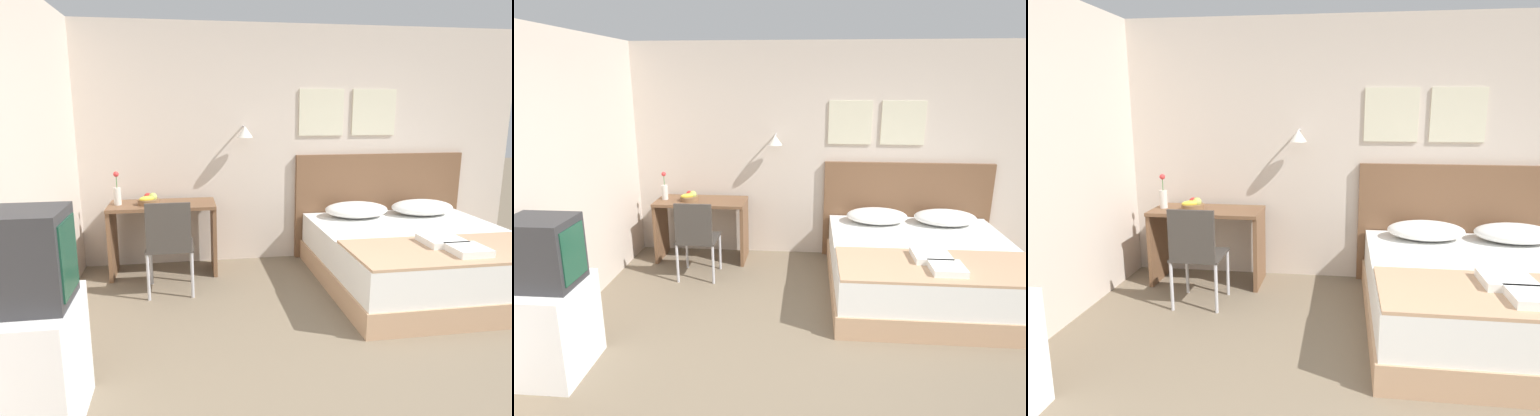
{
  "view_description": "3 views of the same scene",
  "coord_description": "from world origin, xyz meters",
  "views": [
    {
      "loc": [
        -1.22,
        -2.35,
        1.77
      ],
      "look_at": [
        -0.59,
        1.6,
        0.87
      ],
      "focal_mm": 32.0,
      "sensor_mm": 36.0,
      "label": 1
    },
    {
      "loc": [
        -0.14,
        -2.9,
        2.23
      ],
      "look_at": [
        -0.51,
        1.42,
        0.98
      ],
      "focal_mm": 32.0,
      "sensor_mm": 36.0,
      "label": 2
    },
    {
      "loc": [
        -0.1,
        -1.9,
        1.75
      ],
      "look_at": [
        -0.58,
        1.72,
        0.96
      ],
      "focal_mm": 32.0,
      "sensor_mm": 36.0,
      "label": 3
    }
  ],
  "objects": [
    {
      "name": "headboard",
      "position": [
        1.09,
        2.73,
        0.61
      ],
      "size": [
        2.05,
        0.06,
        1.22
      ],
      "color": "brown",
      "rests_on": "ground_plane"
    },
    {
      "name": "pillow_left",
      "position": [
        0.69,
        2.42,
        0.63
      ],
      "size": [
        0.72,
        0.48,
        0.17
      ],
      "color": "white",
      "rests_on": "bed"
    },
    {
      "name": "folded_towel_near_foot",
      "position": [
        1.04,
        1.24,
        0.6
      ],
      "size": [
        0.34,
        0.33,
        0.06
      ],
      "color": "white",
      "rests_on": "throw_blanket"
    },
    {
      "name": "folded_towel_mid_bed",
      "position": [
        1.11,
        0.96,
        0.6
      ],
      "size": [
        0.29,
        0.29,
        0.06
      ],
      "color": "white",
      "rests_on": "throw_blanket"
    },
    {
      "name": "throw_blanket",
      "position": [
        1.09,
        1.1,
        0.56
      ],
      "size": [
        1.87,
        0.81,
        0.02
      ],
      "color": "tan",
      "rests_on": "bed"
    },
    {
      "name": "flower_vase",
      "position": [
        -1.91,
        2.44,
        0.89
      ],
      "size": [
        0.08,
        0.08,
        0.35
      ],
      "color": "silver",
      "rests_on": "desk"
    },
    {
      "name": "bed",
      "position": [
        1.09,
        1.69,
        0.27
      ],
      "size": [
        1.93,
        2.03,
        0.54
      ],
      "color": "tan",
      "rests_on": "ground_plane"
    },
    {
      "name": "desk",
      "position": [
        -1.45,
        2.44,
        0.53
      ],
      "size": [
        1.1,
        0.52,
        0.77
      ],
      "color": "brown",
      "rests_on": "ground_plane"
    },
    {
      "name": "desk_chair",
      "position": [
        -1.37,
        1.82,
        0.54
      ],
      "size": [
        0.44,
        0.44,
        0.92
      ],
      "color": "#3D3833",
      "rests_on": "ground_plane"
    },
    {
      "name": "fruit_bowl",
      "position": [
        -1.59,
        2.41,
        0.81
      ],
      "size": [
        0.23,
        0.23,
        0.12
      ],
      "color": "brown",
      "rests_on": "desk"
    },
    {
      "name": "pillow_right",
      "position": [
        1.49,
        2.42,
        0.63
      ],
      "size": [
        0.72,
        0.48,
        0.17
      ],
      "color": "white",
      "rests_on": "bed"
    },
    {
      "name": "wall_back",
      "position": [
        0.01,
        2.79,
        1.33
      ],
      "size": [
        5.49,
        0.31,
        2.65
      ],
      "color": "beige",
      "rests_on": "ground_plane"
    }
  ]
}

